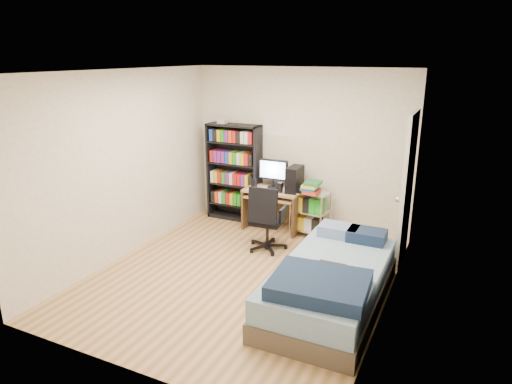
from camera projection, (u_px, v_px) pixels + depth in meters
The scene contains 7 objects.
room at pixel (241, 181), 5.37m from camera, with size 3.58×4.08×2.58m.
media_shelf at pixel (234, 171), 7.52m from camera, with size 0.90×0.30×1.66m.
computer_desk at pixel (279, 193), 7.10m from camera, with size 0.88×0.51×1.11m.
office_chair at pixel (266, 230), 6.43m from camera, with size 0.61×0.61×0.95m.
wire_cart at pixel (311, 201), 6.88m from camera, with size 0.57×0.44×0.85m.
bed at pixel (331, 283), 5.00m from camera, with size 1.08×2.16×0.62m.
door at pixel (407, 189), 5.90m from camera, with size 0.12×0.80×2.00m.
Camera 1 is at (2.39, -4.59, 2.68)m, focal length 32.00 mm.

